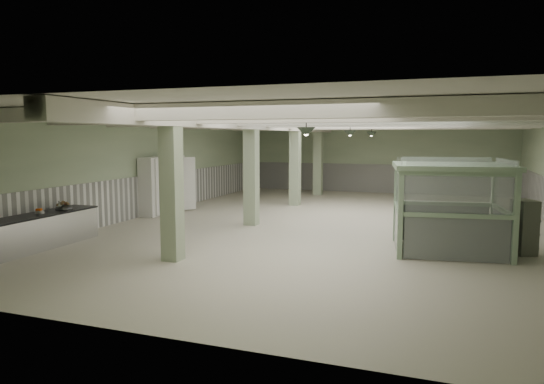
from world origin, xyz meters
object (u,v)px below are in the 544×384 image
(walkin_cooler, at_px, (163,185))
(filing_cabinet, at_px, (524,227))
(prep_counter, at_px, (9,238))
(guard_booth, at_px, (451,191))

(walkin_cooler, xyz_separation_m, filing_cabinet, (12.11, -2.66, -0.41))
(prep_counter, relative_size, walkin_cooler, 2.28)
(prep_counter, bearing_deg, walkin_cooler, 90.67)
(prep_counter, height_order, walkin_cooler, walkin_cooler)
(prep_counter, xyz_separation_m, filing_cabinet, (12.03, 4.50, 0.23))
(walkin_cooler, height_order, filing_cabinet, walkin_cooler)
(filing_cabinet, bearing_deg, guard_booth, 168.10)
(prep_counter, bearing_deg, filing_cabinet, 20.51)
(filing_cabinet, bearing_deg, walkin_cooler, 144.41)
(prep_counter, xyz_separation_m, guard_booth, (10.26, 4.14, 1.12))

